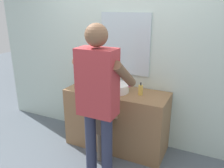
{
  "coord_description": "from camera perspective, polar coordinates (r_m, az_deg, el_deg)",
  "views": [
    {
      "loc": [
        1.2,
        -2.39,
        1.95
      ],
      "look_at": [
        0.0,
        0.15,
        0.98
      ],
      "focal_mm": 37.71,
      "sensor_mm": 36.0,
      "label": 1
    }
  ],
  "objects": [
    {
      "name": "ground_plane",
      "position": [
        3.31,
        -1.16,
        -17.14
      ],
      "size": [
        14.0,
        14.0,
        0.0
      ],
      "primitive_type": "plane",
      "color": "slate"
    },
    {
      "name": "back_wall",
      "position": [
        3.29,
        3.53,
        8.46
      ],
      "size": [
        4.4,
        0.1,
        2.7
      ],
      "color": "silver",
      "rests_on": "ground"
    },
    {
      "name": "vanity_cabinet",
      "position": [
        3.32,
        1.12,
        -8.51
      ],
      "size": [
        1.38,
        0.54,
        0.84
      ],
      "primitive_type": "cube",
      "color": "olive",
      "rests_on": "ground"
    },
    {
      "name": "sink_basin",
      "position": [
        3.11,
        1.02,
        -0.88
      ],
      "size": [
        0.34,
        0.34,
        0.11
      ],
      "color": "white",
      "rests_on": "vanity_cabinet"
    },
    {
      "name": "faucet",
      "position": [
        3.28,
        2.53,
        0.64
      ],
      "size": [
        0.18,
        0.14,
        0.18
      ],
      "color": "#B7BABF",
      "rests_on": "vanity_cabinet"
    },
    {
      "name": "toothbrush_cup",
      "position": [
        3.33,
        -4.13,
        0.36
      ],
      "size": [
        0.07,
        0.07,
        0.21
      ],
      "color": "silver",
      "rests_on": "vanity_cabinet"
    },
    {
      "name": "soap_bottle",
      "position": [
        3.02,
        6.94,
        -1.42
      ],
      "size": [
        0.06,
        0.06,
        0.16
      ],
      "color": "gold",
      "rests_on": "vanity_cabinet"
    },
    {
      "name": "child_toddler",
      "position": [
        2.94,
        -2.12,
        -9.64
      ],
      "size": [
        0.28,
        0.28,
        0.91
      ],
      "color": "#6B5B4C",
      "rests_on": "ground"
    },
    {
      "name": "adult_parent",
      "position": [
        2.47,
        -3.32,
        -1.98
      ],
      "size": [
        0.55,
        0.58,
        1.78
      ],
      "color": "#2D334C",
      "rests_on": "ground"
    }
  ]
}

